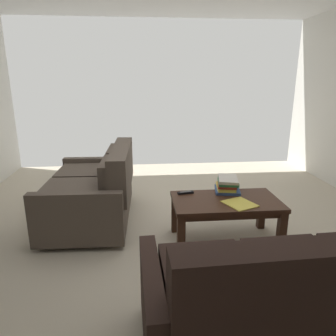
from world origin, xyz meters
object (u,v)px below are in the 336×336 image
tv_remote (186,193)px  loose_magazine (240,204)px  coffee_table (226,207)px  sofa_main (308,297)px  book_stack (227,185)px  loveseat_near (95,191)px

tv_remote → loose_magazine: bearing=145.5°
coffee_table → tv_remote: bearing=-28.3°
sofa_main → book_stack: sofa_main is taller
loveseat_near → coffee_table: loveseat_near is taller
tv_remote → book_stack: bearing=-176.2°
loose_magazine → sofa_main: bearing=-112.0°
loose_magazine → book_stack: bearing=71.2°
loveseat_near → loose_magazine: 1.58m
coffee_table → tv_remote: 0.42m
sofa_main → coffee_table: 1.30m
book_stack → tv_remote: 0.44m
loveseat_near → tv_remote: loveseat_near is taller
sofa_main → coffee_table: (0.12, -1.29, 0.00)m
book_stack → loose_magazine: size_ratio=1.23×
coffee_table → book_stack: 0.27m
sofa_main → loveseat_near: 2.36m
sofa_main → loose_magazine: bearing=-88.9°
coffee_table → book_stack: book_stack is taller
loveseat_near → book_stack: size_ratio=4.27×
loveseat_near → loose_magazine: size_ratio=5.24×
loveseat_near → loose_magazine: bearing=153.3°
sofa_main → coffee_table: sofa_main is taller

